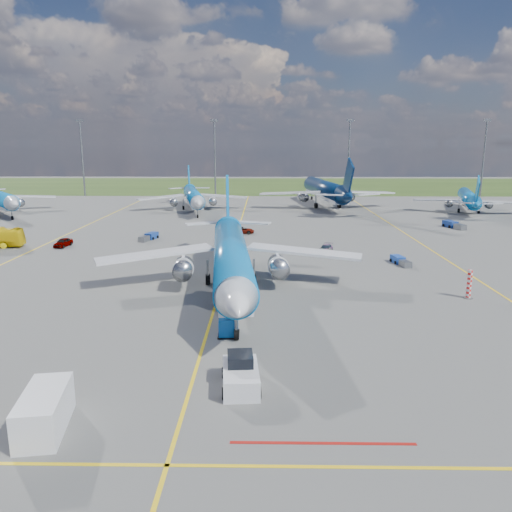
{
  "coord_description": "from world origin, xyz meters",
  "views": [
    {
      "loc": [
        4.8,
        -41.86,
        15.68
      ],
      "look_at": [
        3.96,
        9.77,
        4.0
      ],
      "focal_mm": 35.0,
      "sensor_mm": 36.0,
      "label": 1
    }
  ],
  "objects_px": {
    "service_van": "(44,411)",
    "bg_jet_n": "(325,206)",
    "main_airliner": "(232,290)",
    "baggage_tug_c": "(149,237)",
    "pushback_tug": "(241,374)",
    "baggage_tug_w": "(400,261)",
    "service_car_b": "(243,230)",
    "uld_container": "(229,326)",
    "service_car_a": "(63,242)",
    "warning_post": "(469,284)",
    "service_car_c": "(326,248)",
    "bg_jet_ne": "(467,212)",
    "bg_jet_nnw": "(194,211)",
    "baggage_tug_e": "(454,225)"
  },
  "relations": [
    {
      "from": "baggage_tug_c",
      "to": "warning_post",
      "type": "bearing_deg",
      "value": -20.73
    },
    {
      "from": "baggage_tug_w",
      "to": "baggage_tug_e",
      "type": "relative_size",
      "value": 0.79
    },
    {
      "from": "baggage_tug_w",
      "to": "bg_jet_ne",
      "type": "bearing_deg",
      "value": 49.5
    },
    {
      "from": "bg_jet_ne",
      "to": "main_airliner",
      "type": "xyz_separation_m",
      "value": [
        -51.49,
        -65.49,
        0.0
      ]
    },
    {
      "from": "bg_jet_nnw",
      "to": "service_car_c",
      "type": "relative_size",
      "value": 9.55
    },
    {
      "from": "service_car_b",
      "to": "baggage_tug_e",
      "type": "xyz_separation_m",
      "value": [
        39.81,
        6.56,
        -0.02
      ]
    },
    {
      "from": "warning_post",
      "to": "service_car_c",
      "type": "relative_size",
      "value": 0.77
    },
    {
      "from": "baggage_tug_c",
      "to": "service_car_b",
      "type": "bearing_deg",
      "value": 39.12
    },
    {
      "from": "uld_container",
      "to": "service_car_a",
      "type": "xyz_separation_m",
      "value": [
        -28.28,
        36.09,
        -0.12
      ]
    },
    {
      "from": "baggage_tug_c",
      "to": "main_airliner",
      "type": "bearing_deg",
      "value": -44.54
    },
    {
      "from": "warning_post",
      "to": "service_car_b",
      "type": "distance_m",
      "value": 45.23
    },
    {
      "from": "service_van",
      "to": "service_car_c",
      "type": "height_order",
      "value": "service_van"
    },
    {
      "from": "bg_jet_ne",
      "to": "uld_container",
      "type": "xyz_separation_m",
      "value": [
        -50.9,
        -78.34,
        0.79
      ]
    },
    {
      "from": "main_airliner",
      "to": "baggage_tug_c",
      "type": "xyz_separation_m",
      "value": [
        -15.65,
        29.18,
        0.49
      ]
    },
    {
      "from": "service_car_a",
      "to": "baggage_tug_e",
      "type": "xyz_separation_m",
      "value": [
        67.2,
        18.67,
        -0.1
      ]
    },
    {
      "from": "bg_jet_nnw",
      "to": "baggage_tug_w",
      "type": "bearing_deg",
      "value": -68.7
    },
    {
      "from": "service_van",
      "to": "service_car_c",
      "type": "bearing_deg",
      "value": 56.26
    },
    {
      "from": "service_van",
      "to": "service_car_b",
      "type": "relative_size",
      "value": 1.21
    },
    {
      "from": "bg_jet_nnw",
      "to": "service_van",
      "type": "distance_m",
      "value": 93.27
    },
    {
      "from": "uld_container",
      "to": "baggage_tug_e",
      "type": "bearing_deg",
      "value": 53.06
    },
    {
      "from": "baggage_tug_c",
      "to": "pushback_tug",
      "type": "bearing_deg",
      "value": -53.7
    },
    {
      "from": "pushback_tug",
      "to": "service_car_b",
      "type": "bearing_deg",
      "value": 87.49
    },
    {
      "from": "warning_post",
      "to": "service_van",
      "type": "bearing_deg",
      "value": -143.34
    },
    {
      "from": "bg_jet_ne",
      "to": "service_car_c",
      "type": "bearing_deg",
      "value": 66.02
    },
    {
      "from": "service_van",
      "to": "bg_jet_n",
      "type": "bearing_deg",
      "value": 65.49
    },
    {
      "from": "bg_jet_n",
      "to": "baggage_tug_w",
      "type": "height_order",
      "value": "bg_jet_n"
    },
    {
      "from": "service_car_c",
      "to": "baggage_tug_w",
      "type": "relative_size",
      "value": 0.89
    },
    {
      "from": "service_van",
      "to": "service_car_c",
      "type": "relative_size",
      "value": 1.3
    },
    {
      "from": "main_airliner",
      "to": "service_car_c",
      "type": "relative_size",
      "value": 10.81
    },
    {
      "from": "pushback_tug",
      "to": "service_car_b",
      "type": "distance_m",
      "value": 57.36
    },
    {
      "from": "bg_jet_nnw",
      "to": "service_car_a",
      "type": "bearing_deg",
      "value": -120.51
    },
    {
      "from": "service_van",
      "to": "service_car_c",
      "type": "distance_m",
      "value": 51.62
    },
    {
      "from": "bg_jet_n",
      "to": "main_airliner",
      "type": "xyz_separation_m",
      "value": [
        -18.94,
        -74.73,
        0.0
      ]
    },
    {
      "from": "bg_jet_nnw",
      "to": "bg_jet_ne",
      "type": "xyz_separation_m",
      "value": [
        64.79,
        -0.46,
        0.0
      ]
    },
    {
      "from": "pushback_tug",
      "to": "baggage_tug_w",
      "type": "height_order",
      "value": "pushback_tug"
    },
    {
      "from": "uld_container",
      "to": "baggage_tug_w",
      "type": "bearing_deg",
      "value": 48.78
    },
    {
      "from": "main_airliner",
      "to": "bg_jet_ne",
      "type": "bearing_deg",
      "value": 46.59
    },
    {
      "from": "bg_jet_n",
      "to": "baggage_tug_w",
      "type": "xyz_separation_m",
      "value": [
        2.7,
        -62.21,
        0.45
      ]
    },
    {
      "from": "bg_jet_ne",
      "to": "main_airliner",
      "type": "distance_m",
      "value": 83.31
    },
    {
      "from": "baggage_tug_c",
      "to": "service_car_a",
      "type": "bearing_deg",
      "value": -136.49
    },
    {
      "from": "baggage_tug_e",
      "to": "bg_jet_n",
      "type": "bearing_deg",
      "value": 103.94
    },
    {
      "from": "bg_jet_ne",
      "to": "baggage_tug_e",
      "type": "relative_size",
      "value": 6.21
    },
    {
      "from": "bg_jet_n",
      "to": "bg_jet_nnw",
      "type": "bearing_deg",
      "value": 8.53
    },
    {
      "from": "pushback_tug",
      "to": "service_van",
      "type": "relative_size",
      "value": 1.24
    },
    {
      "from": "bg_jet_n",
      "to": "service_car_c",
      "type": "relative_size",
      "value": 12.15
    },
    {
      "from": "warning_post",
      "to": "pushback_tug",
      "type": "xyz_separation_m",
      "value": [
        -22.71,
        -19.64,
        -0.65
      ]
    },
    {
      "from": "main_airliner",
      "to": "baggage_tug_e",
      "type": "xyz_separation_m",
      "value": [
        39.5,
        41.9,
        0.57
      ]
    },
    {
      "from": "pushback_tug",
      "to": "service_car_c",
      "type": "distance_m",
      "value": 43.11
    },
    {
      "from": "baggage_tug_c",
      "to": "baggage_tug_e",
      "type": "bearing_deg",
      "value": 30.24
    },
    {
      "from": "baggage_tug_w",
      "to": "bg_jet_n",
      "type": "bearing_deg",
      "value": 81.39
    }
  ]
}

